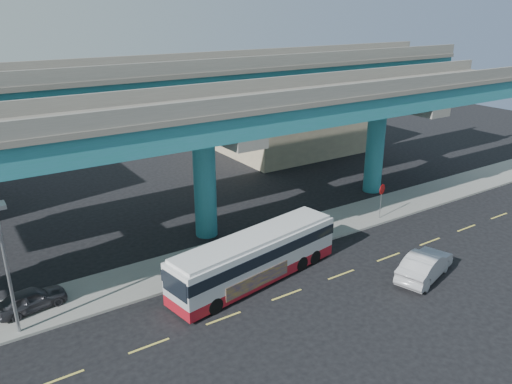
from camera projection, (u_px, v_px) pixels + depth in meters
ground at (284, 292)px, 27.58m from camera, size 120.00×120.00×0.00m
sidewalk at (233, 253)px, 31.86m from camera, size 70.00×4.00×0.15m
lane_markings at (287, 295)px, 27.34m from camera, size 58.00×0.12×0.01m
viaduct at (201, 103)px, 31.53m from camera, size 52.00×12.40×11.70m
building_beige at (292, 119)px, 53.64m from camera, size 14.00×10.23×7.00m
transit_bus at (256, 256)px, 28.33m from camera, size 11.26×4.20×2.83m
sedan at (425, 265)px, 28.87m from camera, size 4.34×5.71×1.57m
parked_car at (31, 299)px, 25.59m from camera, size 2.36×3.87×1.18m
street_lamp at (3, 245)px, 21.89m from camera, size 0.50×2.45×7.46m
stop_sign at (382, 194)px, 36.27m from camera, size 0.78×0.24×2.66m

